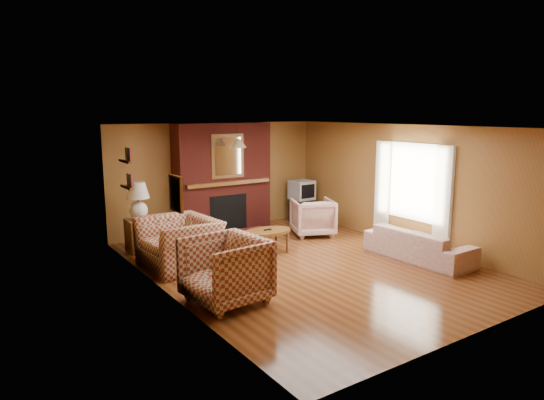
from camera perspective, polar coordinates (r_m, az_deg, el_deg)
floor at (r=8.57m, az=3.87°, el=-7.65°), size 6.50×6.50×0.00m
ceiling at (r=8.15m, az=4.08°, el=8.60°), size 6.50×6.50×0.00m
wall_back at (r=11.00m, az=-6.44°, el=2.76°), size 6.50×0.00×6.50m
wall_front at (r=6.10m, az=23.03°, el=-4.24°), size 6.50×0.00×6.50m
wall_left at (r=7.06m, az=-12.31°, el=-1.73°), size 0.00×6.50×6.50m
wall_right at (r=9.99m, az=15.41°, el=1.67°), size 0.00×6.50×6.50m
fireplace at (r=10.77m, az=-5.79°, el=2.51°), size 2.20×0.82×2.40m
window_right at (r=9.83m, az=16.08°, el=1.07°), size 0.10×1.85×2.00m
bookshelf at (r=8.78m, az=-16.67°, el=3.51°), size 0.09×0.55×0.71m
botanical_print at (r=6.73m, az=-11.22°, el=0.76°), size 0.05×0.40×0.50m
pendant_light at (r=10.09m, az=-4.03°, el=6.68°), size 0.36×0.36×0.48m
plaid_loveseat at (r=8.49m, az=-10.84°, el=-5.01°), size 1.22×1.37×0.85m
plaid_armchair at (r=6.84m, az=-5.50°, el=-8.25°), size 1.13×1.10×0.94m
floral_sofa at (r=9.16m, az=16.87°, el=-5.01°), size 0.84×2.00×0.58m
floral_armchair at (r=10.51m, az=4.81°, el=-2.02°), size 1.12×1.13×0.79m
coffee_table at (r=9.14m, az=-0.52°, el=-3.88°), size 0.96×0.60×0.47m
side_table at (r=9.64m, az=-15.28°, el=-4.02°), size 0.47×0.47×0.63m
table_lamp at (r=9.49m, az=-15.49°, el=0.13°), size 0.43×0.43×0.71m
tv_stand at (r=11.86m, az=3.49°, el=-1.20°), size 0.52×0.48×0.54m
crt_tv at (r=11.77m, az=3.53°, el=1.19°), size 0.52×0.52×0.46m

